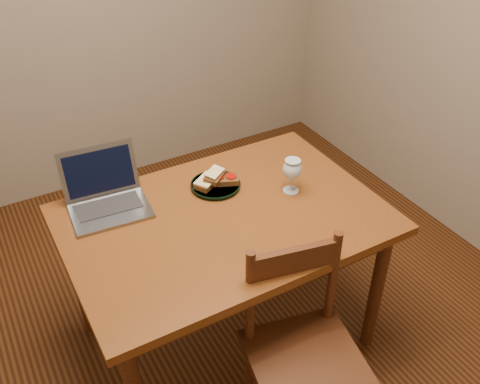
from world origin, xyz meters
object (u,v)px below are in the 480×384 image
plate (216,185)px  chair (303,345)px  laptop (105,192)px  table (225,232)px  milk_glass (292,176)px

plate → chair: bearing=-91.8°
chair → laptop: size_ratio=1.41×
plate → laptop: 0.48m
chair → plate: size_ratio=2.17×
table → chair: size_ratio=2.70×
plate → table: bearing=-107.6°
milk_glass → laptop: size_ratio=0.47×
chair → plate: (0.02, 0.74, 0.27)m
chair → plate: bearing=99.7°
table → laptop: size_ratio=3.80×
table → chair: (0.04, -0.54, -0.18)m
chair → milk_glass: size_ratio=2.98×
chair → laptop: (-0.44, 0.86, 0.32)m
plate → laptop: size_ratio=0.65×
table → chair: chair is taller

